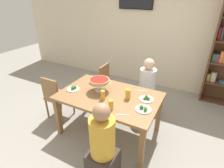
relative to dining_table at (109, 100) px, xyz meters
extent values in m
plane|color=gray|center=(0.00, 0.00, -0.65)|extent=(12.00, 12.00, 0.00)
cube|color=beige|center=(0.00, 2.20, 0.75)|extent=(8.00, 0.12, 2.80)
cube|color=olive|center=(0.00, 0.00, 0.07)|extent=(1.57, 0.99, 0.04)
cube|color=olive|center=(-0.72, -0.44, -0.30)|extent=(0.07, 0.07, 0.70)
cube|color=olive|center=(0.72, -0.44, -0.30)|extent=(0.07, 0.07, 0.70)
cube|color=olive|center=(-0.72, 0.44, -0.30)|extent=(0.07, 0.07, 0.70)
cube|color=olive|center=(0.72, 0.44, -0.30)|extent=(0.07, 0.07, 0.70)
cube|color=brown|center=(1.31, 1.98, 0.45)|extent=(0.03, 0.30, 2.20)
cube|color=#B7932D|center=(1.37, 1.98, -0.11)|extent=(0.06, 0.10, 0.16)
cylinder|color=beige|center=(1.47, 1.98, -0.09)|extent=(0.12, 0.12, 0.20)
cylinder|color=#3D7084|center=(1.67, 1.98, -0.17)|extent=(0.15, 0.15, 0.05)
cube|color=#2D6B38|center=(1.38, 1.98, 0.33)|extent=(0.07, 0.13, 0.16)
cube|color=#7A3370|center=(1.44, 1.98, 0.33)|extent=(0.06, 0.13, 0.17)
cube|color=orange|center=(1.51, 1.98, 0.37)|extent=(0.06, 0.13, 0.23)
cube|color=maroon|center=(1.37, 1.98, 0.81)|extent=(0.04, 0.10, 0.24)
cube|color=#3D3838|center=(1.41, 1.98, 0.82)|extent=(0.04, 0.13, 0.25)
cube|color=#382D28|center=(0.36, 0.82, -0.43)|extent=(0.34, 0.34, 0.45)
cylinder|color=silver|center=(0.36, 0.82, 0.05)|extent=(0.30, 0.30, 0.50)
sphere|color=beige|center=(0.36, 0.82, 0.40)|extent=(0.20, 0.20, 0.20)
cube|color=#382D28|center=(0.35, -0.80, -0.43)|extent=(0.34, 0.34, 0.45)
cylinder|color=gold|center=(0.35, -0.80, 0.05)|extent=(0.30, 0.30, 0.50)
sphere|color=#A87A5B|center=(0.35, -0.80, 0.40)|extent=(0.20, 0.20, 0.20)
cube|color=olive|center=(-0.37, 0.80, -0.22)|extent=(0.40, 0.40, 0.04)
cube|color=olive|center=(-0.55, 0.80, 0.01)|extent=(0.04, 0.36, 0.42)
cylinder|color=olive|center=(-0.19, 0.98, -0.45)|extent=(0.04, 0.04, 0.41)
cylinder|color=olive|center=(-0.19, 0.63, -0.45)|extent=(0.04, 0.04, 0.41)
cylinder|color=olive|center=(-0.54, 0.98, -0.45)|extent=(0.04, 0.04, 0.41)
cylinder|color=olive|center=(-0.54, 0.63, -0.45)|extent=(0.04, 0.04, 0.41)
cube|color=olive|center=(-1.06, -0.04, -0.22)|extent=(0.40, 0.40, 0.04)
cube|color=olive|center=(-1.06, -0.22, 0.01)|extent=(0.36, 0.04, 0.42)
cylinder|color=olive|center=(-1.23, 0.14, -0.45)|extent=(0.04, 0.04, 0.41)
cylinder|color=olive|center=(-0.88, 0.14, -0.45)|extent=(0.04, 0.04, 0.41)
cylinder|color=olive|center=(-1.23, -0.21, -0.45)|extent=(0.04, 0.04, 0.41)
cylinder|color=olive|center=(-0.88, -0.21, -0.45)|extent=(0.04, 0.04, 0.41)
cylinder|color=silver|center=(-0.20, 0.04, 0.09)|extent=(0.15, 0.15, 0.01)
cylinder|color=silver|center=(-0.20, 0.04, 0.17)|extent=(0.03, 0.03, 0.15)
cylinder|color=silver|center=(-0.20, 0.04, 0.25)|extent=(0.36, 0.36, 0.01)
cylinder|color=tan|center=(-0.20, 0.04, 0.28)|extent=(0.33, 0.33, 0.04)
cylinder|color=maroon|center=(-0.20, 0.04, 0.30)|extent=(0.30, 0.30, 0.00)
cylinder|color=white|center=(0.56, 0.15, 0.09)|extent=(0.22, 0.22, 0.01)
sphere|color=#2D7028|center=(0.54, 0.11, 0.12)|extent=(0.04, 0.04, 0.04)
sphere|color=#2D7028|center=(0.60, 0.13, 0.13)|extent=(0.05, 0.05, 0.05)
sphere|color=#2D7028|center=(0.56, 0.15, 0.13)|extent=(0.06, 0.06, 0.06)
cylinder|color=white|center=(0.61, -0.13, 0.09)|extent=(0.22, 0.22, 0.01)
sphere|color=#2D7028|center=(0.58, -0.14, 0.13)|extent=(0.06, 0.06, 0.06)
sphere|color=#2D7028|center=(0.65, -0.17, 0.13)|extent=(0.05, 0.05, 0.05)
sphere|color=#2D7028|center=(0.63, -0.12, 0.12)|extent=(0.04, 0.04, 0.04)
sphere|color=#2D7028|center=(0.65, -0.13, 0.12)|extent=(0.04, 0.04, 0.04)
cylinder|color=white|center=(-0.61, -0.12, 0.09)|extent=(0.21, 0.21, 0.01)
sphere|color=#2D7028|center=(-0.62, -0.13, 0.12)|extent=(0.04, 0.04, 0.04)
sphere|color=#2D7028|center=(-0.62, -0.12, 0.13)|extent=(0.05, 0.05, 0.05)
sphere|color=#2D7028|center=(-0.59, -0.10, 0.13)|extent=(0.05, 0.05, 0.05)
sphere|color=#2D7028|center=(-0.60, -0.15, 0.13)|extent=(0.06, 0.06, 0.06)
cylinder|color=gold|center=(-0.02, -0.15, 0.16)|extent=(0.07, 0.07, 0.15)
cylinder|color=gold|center=(0.30, 0.04, 0.17)|extent=(0.08, 0.08, 0.16)
cylinder|color=gold|center=(0.21, -0.32, 0.16)|extent=(0.07, 0.07, 0.14)
cylinder|color=white|center=(-0.27, 0.39, 0.13)|extent=(0.07, 0.07, 0.09)
cube|color=silver|center=(0.42, 0.36, 0.09)|extent=(0.18, 0.07, 0.00)
cube|color=silver|center=(0.41, -0.37, 0.09)|extent=(0.17, 0.08, 0.00)
camera|label=1|loc=(1.17, -2.11, 1.52)|focal=28.59mm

